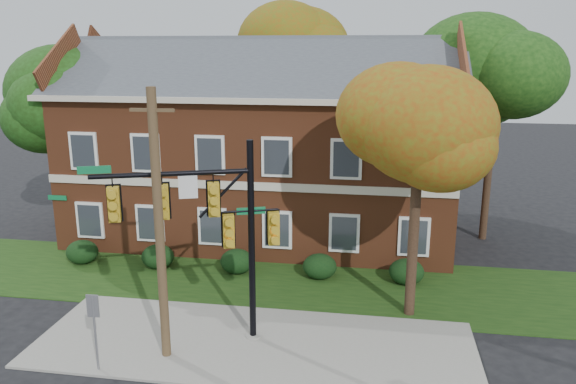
# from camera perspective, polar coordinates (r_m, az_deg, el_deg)

# --- Properties ---
(ground) EXTENTS (120.00, 120.00, 0.00)m
(ground) POSITION_cam_1_polar(r_m,az_deg,el_deg) (17.80, -4.22, -16.84)
(ground) COLOR black
(ground) RESTS_ON ground
(sidewalk) EXTENTS (14.00, 5.00, 0.08)m
(sidewalk) POSITION_cam_1_polar(r_m,az_deg,el_deg) (18.62, -3.48, -15.17)
(sidewalk) COLOR gray
(sidewalk) RESTS_ON ground
(grass_strip) EXTENTS (30.00, 6.00, 0.04)m
(grass_strip) POSITION_cam_1_polar(r_m,az_deg,el_deg) (23.02, -0.73, -9.16)
(grass_strip) COLOR #193811
(grass_strip) RESTS_ON ground
(apartment_building) EXTENTS (18.80, 8.80, 9.74)m
(apartment_building) POSITION_cam_1_polar(r_m,az_deg,el_deg) (27.65, -2.73, 5.59)
(apartment_building) COLOR brown
(apartment_building) RESTS_ON ground
(hedge_far_left) EXTENTS (1.40, 1.26, 1.05)m
(hedge_far_left) POSITION_cam_1_polar(r_m,az_deg,el_deg) (26.40, -20.18, -5.74)
(hedge_far_left) COLOR black
(hedge_far_left) RESTS_ON ground
(hedge_left) EXTENTS (1.40, 1.26, 1.05)m
(hedge_left) POSITION_cam_1_polar(r_m,az_deg,el_deg) (24.92, -13.09, -6.41)
(hedge_left) COLOR black
(hedge_left) RESTS_ON ground
(hedge_center) EXTENTS (1.40, 1.26, 1.05)m
(hedge_center) POSITION_cam_1_polar(r_m,az_deg,el_deg) (23.85, -5.22, -7.04)
(hedge_center) COLOR black
(hedge_center) RESTS_ON ground
(hedge_right) EXTENTS (1.40, 1.26, 1.05)m
(hedge_right) POSITION_cam_1_polar(r_m,az_deg,el_deg) (23.27, 3.24, -7.56)
(hedge_right) COLOR black
(hedge_right) RESTS_ON ground
(hedge_far_right) EXTENTS (1.40, 1.26, 1.05)m
(hedge_far_right) POSITION_cam_1_polar(r_m,az_deg,el_deg) (23.21, 11.94, -7.93)
(hedge_far_right) COLOR black
(hedge_far_right) RESTS_ON ground
(tree_near_right) EXTENTS (4.50, 4.25, 8.58)m
(tree_near_right) POSITION_cam_1_polar(r_m,az_deg,el_deg) (18.88, 13.95, 6.21)
(tree_near_right) COLOR black
(tree_near_right) RESTS_ON ground
(tree_left_rear) EXTENTS (5.40, 5.10, 8.88)m
(tree_left_rear) POSITION_cam_1_polar(r_m,az_deg,el_deg) (29.99, -21.97, 8.53)
(tree_left_rear) COLOR black
(tree_left_rear) RESTS_ON ground
(tree_right_rear) EXTENTS (6.30, 5.95, 10.62)m
(tree_right_rear) POSITION_cam_1_polar(r_m,az_deg,el_deg) (28.18, 21.20, 11.23)
(tree_right_rear) COLOR black
(tree_right_rear) RESTS_ON ground
(tree_far_rear) EXTENTS (6.84, 6.46, 11.52)m
(tree_far_rear) POSITION_cam_1_polar(r_m,az_deg,el_deg) (34.84, 2.15, 13.79)
(tree_far_rear) COLOR black
(tree_far_rear) RESTS_ON ground
(traffic_signal) EXTENTS (5.58, 2.18, 6.57)m
(traffic_signal) POSITION_cam_1_polar(r_m,az_deg,el_deg) (17.30, -7.65, -3.03)
(traffic_signal) COLOR gray
(traffic_signal) RESTS_ON ground
(utility_pole) EXTENTS (1.28, 0.28, 8.21)m
(utility_pole) POSITION_cam_1_polar(r_m,az_deg,el_deg) (16.70, -12.95, -3.60)
(utility_pole) COLOR #503B25
(utility_pole) RESTS_ON ground
(sign_post) EXTENTS (0.36, 0.07, 2.44)m
(sign_post) POSITION_cam_1_polar(r_m,az_deg,el_deg) (17.41, -19.10, -12.19)
(sign_post) COLOR slate
(sign_post) RESTS_ON ground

